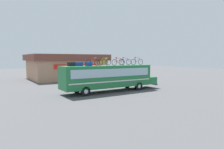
# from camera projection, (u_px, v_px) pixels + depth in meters

# --- Properties ---
(ground_plane) EXTENTS (120.00, 120.00, 0.00)m
(ground_plane) POSITION_uv_depth(u_px,v_px,m) (108.00, 92.00, 21.61)
(ground_plane) COLOR #4C4C4F
(bus) EXTENTS (11.57, 2.52, 2.85)m
(bus) POSITION_uv_depth(u_px,v_px,m) (109.00, 76.00, 21.60)
(bus) COLOR #1E6B38
(bus) RESTS_ON ground
(luggage_bag_1) EXTENTS (0.63, 0.54, 0.40)m
(luggage_bag_1) POSITION_uv_depth(u_px,v_px,m) (71.00, 64.00, 19.35)
(luggage_bag_1) COLOR black
(luggage_bag_1) RESTS_ON bus
(luggage_bag_2) EXTENTS (0.70, 0.41, 0.37)m
(luggage_bag_2) POSITION_uv_depth(u_px,v_px,m) (79.00, 64.00, 19.82)
(luggage_bag_2) COLOR #193899
(luggage_bag_2) RESTS_ON bus
(luggage_bag_3) EXTENTS (0.60, 0.46, 0.42)m
(luggage_bag_3) POSITION_uv_depth(u_px,v_px,m) (89.00, 64.00, 19.82)
(luggage_bag_3) COLOR #193899
(luggage_bag_3) RESTS_ON bus
(rooftop_bicycle_1) EXTENTS (1.63, 0.44, 0.86)m
(rooftop_bicycle_1) POSITION_uv_depth(u_px,v_px,m) (93.00, 62.00, 20.45)
(rooftop_bicycle_1) COLOR black
(rooftop_bicycle_1) RESTS_ON bus
(rooftop_bicycle_2) EXTENTS (1.68, 0.44, 0.87)m
(rooftop_bicycle_2) POSITION_uv_depth(u_px,v_px,m) (104.00, 62.00, 21.47)
(rooftop_bicycle_2) COLOR black
(rooftop_bicycle_2) RESTS_ON bus
(rooftop_bicycle_3) EXTENTS (1.71, 0.44, 0.88)m
(rooftop_bicycle_3) POSITION_uv_depth(u_px,v_px,m) (118.00, 62.00, 21.69)
(rooftop_bicycle_3) COLOR black
(rooftop_bicycle_3) RESTS_ON bus
(rooftop_bicycle_4) EXTENTS (1.75, 0.44, 0.90)m
(rooftop_bicycle_4) POSITION_uv_depth(u_px,v_px,m) (125.00, 62.00, 23.02)
(rooftop_bicycle_4) COLOR black
(rooftop_bicycle_4) RESTS_ON bus
(rooftop_bicycle_5) EXTENTS (1.77, 0.44, 0.92)m
(rooftop_bicycle_5) POSITION_uv_depth(u_px,v_px,m) (137.00, 62.00, 23.39)
(rooftop_bicycle_5) COLOR black
(rooftop_bicycle_5) RESTS_ON bus
(roadside_building) EXTENTS (12.95, 10.21, 4.29)m
(roadside_building) POSITION_uv_depth(u_px,v_px,m) (66.00, 66.00, 35.94)
(roadside_building) COLOR tan
(roadside_building) RESTS_ON ground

